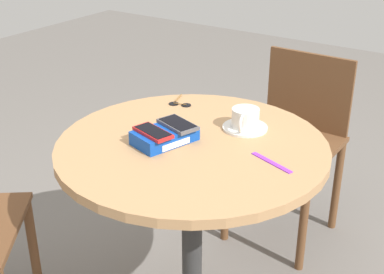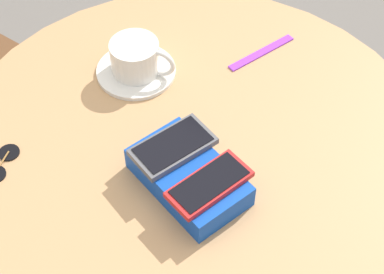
{
  "view_description": "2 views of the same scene",
  "coord_description": "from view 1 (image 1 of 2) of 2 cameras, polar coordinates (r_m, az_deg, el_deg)",
  "views": [
    {
      "loc": [
        -1.25,
        -0.84,
        1.5
      ],
      "look_at": [
        0.0,
        0.0,
        0.78
      ],
      "focal_mm": 50.0,
      "sensor_mm": 36.0,
      "label": 1
    },
    {
      "loc": [
        -0.39,
        0.58,
        1.61
      ],
      "look_at": [
        0.0,
        0.0,
        0.78
      ],
      "focal_mm": 60.0,
      "sensor_mm": 36.0,
      "label": 2
    }
  ],
  "objects": [
    {
      "name": "phone_box",
      "position": [
        1.67,
        -2.93,
        0.13
      ],
      "size": [
        0.22,
        0.16,
        0.04
      ],
      "color": "#0F42AD",
      "rests_on": "round_table"
    },
    {
      "name": "sunglasses",
      "position": [
        1.97,
        -1.32,
        3.58
      ],
      "size": [
        0.11,
        0.09,
        0.01
      ],
      "color": "black",
      "rests_on": "round_table"
    },
    {
      "name": "phone_red",
      "position": [
        1.63,
        -4.19,
        0.52
      ],
      "size": [
        0.1,
        0.15,
        0.01
      ],
      "color": "red",
      "rests_on": "phone_box"
    },
    {
      "name": "chair_near_window",
      "position": [
        2.43,
        10.6,
        -0.49
      ],
      "size": [
        0.43,
        0.43,
        0.83
      ],
      "color": "brown",
      "rests_on": "ground_plane"
    },
    {
      "name": "saucer",
      "position": [
        1.78,
        5.67,
        1.01
      ],
      "size": [
        0.15,
        0.15,
        0.01
      ],
      "primitive_type": "cylinder",
      "color": "silver",
      "rests_on": "round_table"
    },
    {
      "name": "round_table",
      "position": [
        1.74,
        0.0,
        -4.46
      ],
      "size": [
        0.86,
        0.86,
        0.76
      ],
      "color": "#2D2D2D",
      "rests_on": "ground_plane"
    },
    {
      "name": "coffee_cup",
      "position": [
        1.76,
        5.7,
        2.06
      ],
      "size": [
        0.12,
        0.09,
        0.06
      ],
      "color": "silver",
      "rests_on": "saucer"
    },
    {
      "name": "lanyard_strap",
      "position": [
        1.57,
        8.48,
        -2.7
      ],
      "size": [
        0.07,
        0.15,
        0.0
      ],
      "primitive_type": "cube",
      "rotation": [
        0.0,
        0.0,
        1.24
      ],
      "color": "purple",
      "rests_on": "round_table"
    },
    {
      "name": "phone_gray",
      "position": [
        1.68,
        -1.49,
        1.4
      ],
      "size": [
        0.11,
        0.15,
        0.01
      ],
      "color": "#515156",
      "rests_on": "phone_box"
    }
  ]
}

